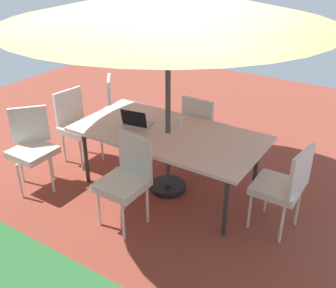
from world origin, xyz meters
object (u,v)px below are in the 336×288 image
at_px(chair_west, 283,184).
at_px(dining_table, 168,136).
at_px(patio_umbrella, 168,4).
at_px(chair_southeast, 121,105).
at_px(chair_south, 202,127).
at_px(laptop, 137,122).
at_px(chair_northeast, 32,145).
at_px(cup, 180,121).
at_px(chair_north, 126,177).
at_px(chair_east, 77,123).

bearing_deg(chair_west, dining_table, -82.52).
bearing_deg(patio_umbrella, chair_west, 179.35).
distance_m(patio_umbrella, chair_southeast, 2.22).
xyz_separation_m(patio_umbrella, chair_west, (-1.37, 0.02, -1.60)).
xyz_separation_m(chair_south, laptop, (0.45, 0.81, 0.27)).
height_order(dining_table, chair_northeast, chair_northeast).
height_order(chair_southeast, chair_south, same).
bearing_deg(cup, chair_southeast, -21.92).
relative_size(dining_table, chair_southeast, 2.22).
xyz_separation_m(chair_south, chair_west, (-1.33, 0.78, 0.00)).
height_order(chair_west, chair_northeast, same).
relative_size(dining_table, chair_west, 2.22).
bearing_deg(chair_south, chair_southeast, 0.90).
distance_m(chair_south, chair_west, 1.54).
height_order(chair_southeast, chair_west, same).
xyz_separation_m(dining_table, cup, (-0.01, -0.24, 0.09)).
height_order(chair_south, chair_north, same).
distance_m(chair_southeast, chair_east, 0.81).
xyz_separation_m(chair_south, chair_northeast, (1.46, 1.56, 0.00)).
bearing_deg(chair_northeast, chair_east, 41.22).
distance_m(chair_southeast, chair_north, 2.01).
height_order(chair_west, cup, chair_west).
height_order(dining_table, chair_west, chair_west).
bearing_deg(chair_east, chair_southeast, 0.63).
bearing_deg(chair_southeast, chair_north, -178.26).
height_order(patio_umbrella, chair_southeast, patio_umbrella).
bearing_deg(patio_umbrella, chair_north, 87.78).
xyz_separation_m(dining_table, chair_east, (1.42, 0.03, -0.17)).
xyz_separation_m(patio_umbrella, chair_east, (1.42, 0.03, -1.60)).
bearing_deg(laptop, chair_southeast, -50.45).
bearing_deg(chair_east, dining_table, -82.13).
xyz_separation_m(dining_table, chair_south, (-0.05, -0.77, -0.17)).
distance_m(dining_table, chair_west, 1.38).
distance_m(chair_southeast, chair_west, 2.82).
relative_size(patio_umbrella, laptop, 9.49).
height_order(patio_umbrella, chair_north, patio_umbrella).
distance_m(dining_table, chair_north, 0.78).
distance_m(patio_umbrella, cup, 1.36).
distance_m(chair_northeast, cup, 1.78).
distance_m(chair_south, chair_east, 1.66).
xyz_separation_m(patio_umbrella, chair_southeast, (1.33, -0.78, -1.60)).
relative_size(patio_umbrella, chair_west, 3.42).
distance_m(chair_south, cup, 0.59).
xyz_separation_m(chair_northeast, cup, (-1.42, -1.03, 0.26)).
xyz_separation_m(dining_table, chair_west, (-1.37, 0.02, -0.17)).
relative_size(dining_table, chair_east, 2.22).
bearing_deg(laptop, chair_south, -127.78).
xyz_separation_m(patio_umbrella, chair_south, (-0.05, -0.77, -1.60)).
bearing_deg(chair_south, dining_table, 88.16).
distance_m(chair_south, chair_northeast, 2.13).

